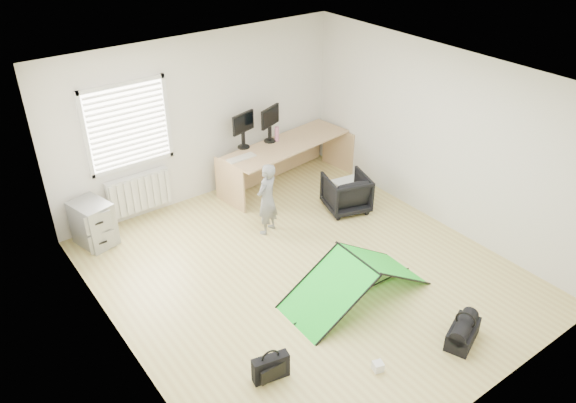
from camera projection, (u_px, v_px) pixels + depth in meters
ground at (305, 273)px, 7.70m from camera, size 5.50×5.50×0.00m
back_wall at (200, 119)px, 8.91m from camera, size 5.00×0.02×2.70m
window at (128, 126)px, 8.17m from camera, size 1.20×0.06×1.20m
radiator at (139, 193)px, 8.70m from camera, size 1.00×0.12×0.60m
desk at (287, 164)px, 9.64m from camera, size 2.42×1.05×0.80m
filing_cabinet at (93, 223)px, 8.15m from camera, size 0.57×0.67×0.68m
monitor_left at (243, 135)px, 9.19m from camera, size 0.48×0.22×0.45m
monitor_right at (270, 129)px, 9.40m from camera, size 0.48×0.27×0.45m
keyboard at (241, 158)px, 8.94m from camera, size 0.49×0.18×0.02m
thermos at (277, 134)px, 9.46m from camera, size 0.08×0.08×0.26m
office_chair at (346, 193)px, 8.99m from camera, size 0.82×0.84×0.61m
person at (267, 199)px, 8.29m from camera, size 0.49×0.41×1.14m
kite at (356, 277)px, 7.14m from camera, size 1.97×0.91×0.60m
storage_crate at (347, 188)px, 9.48m from camera, size 0.52×0.40×0.26m
tote_bag at (85, 227)px, 8.35m from camera, size 0.33×0.23×0.36m
laptop_bag at (271, 368)px, 6.04m from camera, size 0.42×0.20×0.30m
white_box at (378, 366)px, 6.18m from camera, size 0.14×0.14×0.11m
duffel_bag at (463, 334)px, 6.53m from camera, size 0.59×0.44×0.23m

